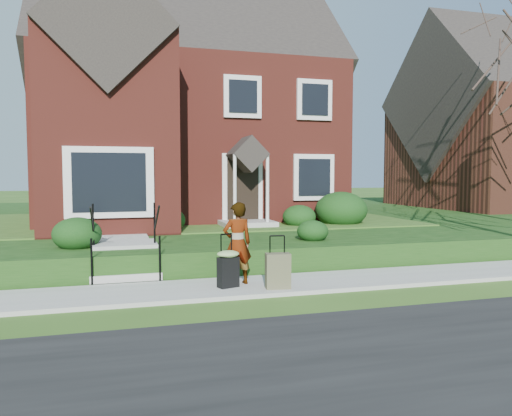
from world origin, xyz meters
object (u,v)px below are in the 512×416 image
object	(u,v)px
front_steps	(125,255)
suitcase_black	(228,267)
woman	(237,243)
suitcase_olive	(278,271)

from	to	relation	value
front_steps	suitcase_black	bearing A→B (deg)	-46.85
woman	suitcase_black	xyz separation A→B (m)	(-0.24, -0.22, -0.40)
front_steps	woman	bearing A→B (deg)	-39.95
suitcase_black	suitcase_olive	world-z (taller)	suitcase_black
suitcase_black	suitcase_olive	distance (m)	0.94
front_steps	woman	size ratio (longest dim) A/B	1.26
front_steps	suitcase_olive	distance (m)	3.55
woman	suitcase_olive	xyz separation A→B (m)	(0.64, -0.57, -0.47)
front_steps	woman	world-z (taller)	woman
woman	suitcase_olive	size ratio (longest dim) A/B	1.61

